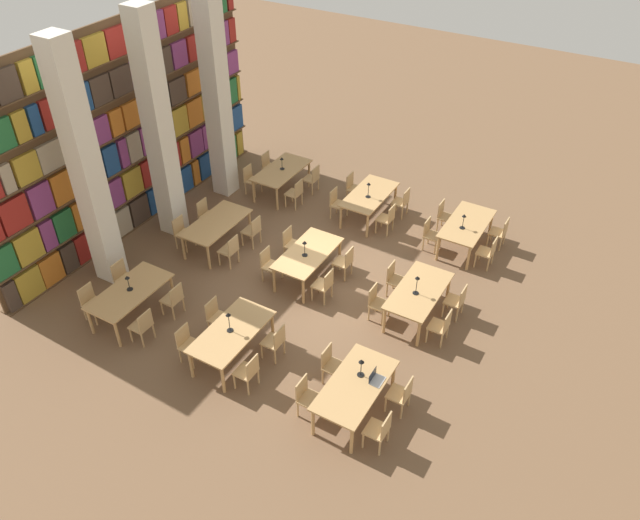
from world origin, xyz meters
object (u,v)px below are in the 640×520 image
object	(u,v)px
desk_lamp_0	(361,365)
reading_table_2	(467,225)
chair_8	(488,251)
chair_24	(143,325)
chair_27	(124,277)
chair_32	(295,193)
reading_table_7	(216,225)
pillar_left	(86,169)
desk_lamp_7	(282,161)
chair_16	(324,284)
chair_5	(377,302)
reading_table_0	(355,387)
chair_21	(337,203)
chair_7	(395,279)
desk_lamp_2	(464,219)
reading_table_4	(308,255)
chair_23	(353,187)
chair_13	(188,343)
pillar_center	(158,129)
chair_1	(307,396)
chair_35	(269,165)
chair_3	(332,364)
chair_31	(206,214)
chair_20	(387,218)
desk_lamp_6	(128,280)
chair_19	(292,243)
chair_33	(251,179)
chair_15	(217,316)
pillar_right	(217,96)
desk_lamp_5	(369,187)
chair_28	(230,250)
desk_lamp_3	(229,319)
desk_lamp_4	(305,246)
chair_10	(500,232)
chair_30	(253,230)
desk_lamp_1	(417,282)
chair_17	(270,264)
reading_table_8	(282,172)
chair_26	(173,299)
chair_34	(312,178)
chair_12	(248,371)
chair_6	(457,300)
reading_table_3	(232,334)
reading_table_5	(369,196)
chair_25	(92,301)
chair_11	(444,215)
chair_18	(345,262)
chair_2	(401,394)

from	to	relation	value
desk_lamp_0	reading_table_2	size ratio (longest dim) A/B	0.22
chair_8	chair_24	size ratio (longest dim) A/B	1.00
chair_8	chair_27	world-z (taller)	same
reading_table_2	chair_24	size ratio (longest dim) A/B	2.25
chair_32	reading_table_7	bearing A→B (deg)	164.59
pillar_left	desk_lamp_7	xyz separation A→B (m)	(5.52, -1.53, -1.97)
chair_16	chair_5	bearing A→B (deg)	-87.43
reading_table_0	chair_21	xyz separation A→B (m)	(5.87, 3.63, -0.22)
chair_7	desk_lamp_2	size ratio (longest dim) A/B	2.05
reading_table_4	chair_27	world-z (taller)	chair_27
desk_lamp_0	chair_23	size ratio (longest dim) A/B	0.49
chair_13	chair_16	bearing A→B (deg)	154.16
pillar_center	desk_lamp_7	bearing A→B (deg)	-25.77
reading_table_0	chair_1	bearing A→B (deg)	122.88
reading_table_7	chair_35	xyz separation A→B (m)	(3.64, 0.81, -0.22)
chair_3	chair_31	xyz separation A→B (m)	(3.10, 5.68, 0.00)
chair_20	desk_lamp_6	distance (m)	6.98
chair_19	chair_33	world-z (taller)	same
chair_15	reading_table_7	xyz separation A→B (m)	(2.61, 2.00, 0.22)
pillar_right	desk_lamp_5	bearing A→B (deg)	-81.16
chair_20	chair_28	size ratio (longest dim) A/B	1.00
reading_table_4	desk_lamp_3	bearing A→B (deg)	-179.90
reading_table_2	pillar_center	bearing A→B (deg)	113.90
reading_table_2	desk_lamp_7	distance (m)	5.70
desk_lamp_4	desk_lamp_5	distance (m)	3.16
chair_10	chair_30	size ratio (longest dim) A/B	1.00
desk_lamp_1	chair_23	distance (m)	5.26
chair_17	desk_lamp_6	xyz separation A→B (m)	(-2.67, 1.97, 0.56)
chair_17	chair_33	distance (m)	4.20
chair_8	reading_table_8	xyz separation A→B (m)	(0.44, 6.46, 0.22)
chair_20	chair_26	distance (m)	6.14
chair_24	chair_34	size ratio (longest dim) A/B	1.00
chair_16	chair_27	world-z (taller)	same
desk_lamp_0	chair_24	xyz separation A→B (m)	(-0.86, 4.87, -0.59)
chair_12	desk_lamp_5	size ratio (longest dim) A/B	1.88
chair_6	chair_8	size ratio (longest dim) A/B	1.00
reading_table_3	reading_table_5	world-z (taller)	same
chair_10	desk_lamp_4	size ratio (longest dim) A/B	2.01
chair_13	chair_32	world-z (taller)	same
chair_12	desk_lamp_5	world-z (taller)	desk_lamp_5
desk_lamp_3	chair_28	bearing A→B (deg)	37.22
chair_21	desk_lamp_5	world-z (taller)	desk_lamp_5
chair_10	chair_25	distance (m)	10.31
chair_28	chair_31	world-z (taller)	same
desk_lamp_3	chair_33	distance (m)	6.80
chair_26	chair_27	size ratio (longest dim) A/B	1.00
chair_11	chair_18	size ratio (longest dim) A/B	1.00
chair_2	chair_21	world-z (taller)	same
chair_13	chair_32	bearing A→B (deg)	-168.69
chair_19	reading_table_7	world-z (taller)	chair_19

